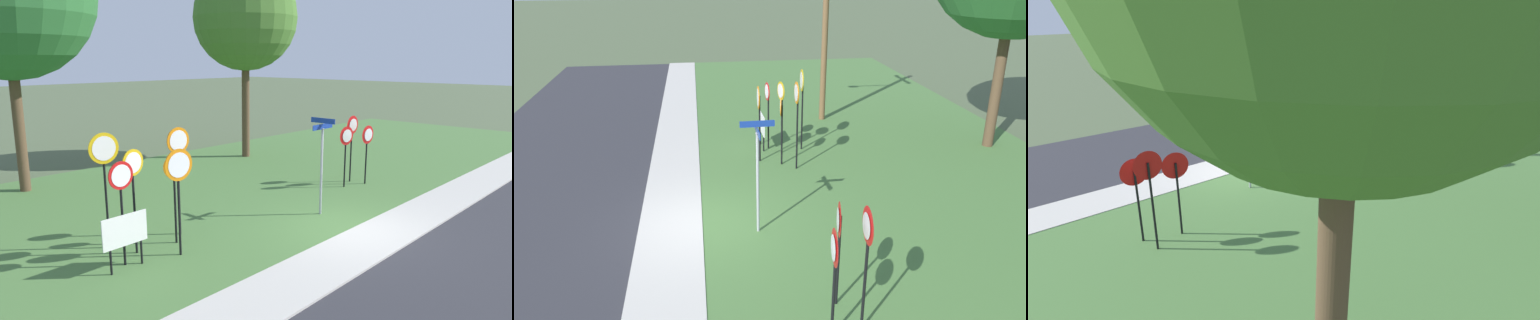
% 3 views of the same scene
% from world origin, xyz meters
% --- Properties ---
extents(ground_plane, '(160.00, 160.00, 0.00)m').
position_xyz_m(ground_plane, '(0.00, 0.00, 0.00)').
color(ground_plane, '#4C5B3D').
extents(sidewalk_strip, '(44.00, 1.60, 0.06)m').
position_xyz_m(sidewalk_strip, '(0.00, -0.80, 0.03)').
color(sidewalk_strip, '#BCB7AD').
rests_on(sidewalk_strip, ground_plane).
extents(grass_median, '(44.00, 12.00, 0.04)m').
position_xyz_m(grass_median, '(0.00, 6.00, 0.02)').
color(grass_median, '#477038').
rests_on(grass_median, ground_plane).
extents(stop_sign_near_left, '(0.59, 0.14, 2.27)m').
position_xyz_m(stop_sign_near_left, '(-3.76, 2.66, 1.65)').
color(stop_sign_near_left, black).
rests_on(stop_sign_near_left, grass_median).
extents(stop_sign_near_right, '(0.75, 0.10, 2.55)m').
position_xyz_m(stop_sign_near_right, '(-4.15, 1.99, 1.90)').
color(stop_sign_near_right, black).
rests_on(stop_sign_near_right, grass_median).
extents(stop_sign_far_left, '(0.62, 0.11, 2.39)m').
position_xyz_m(stop_sign_far_left, '(-5.36, 2.45, 1.74)').
color(stop_sign_far_left, black).
rests_on(stop_sign_far_left, grass_median).
extents(stop_sign_far_center, '(0.62, 0.14, 2.52)m').
position_xyz_m(stop_sign_far_center, '(-4.80, 2.84, 1.84)').
color(stop_sign_far_center, black).
rests_on(stop_sign_far_center, grass_median).
extents(stop_sign_far_right, '(0.74, 0.11, 2.85)m').
position_xyz_m(stop_sign_far_right, '(-5.09, 3.60, 2.12)').
color(stop_sign_far_right, black).
rests_on(stop_sign_far_right, grass_median).
extents(stop_sign_center_tall, '(0.68, 0.09, 2.85)m').
position_xyz_m(stop_sign_center_tall, '(-3.32, 3.08, 2.09)').
color(stop_sign_center_tall, black).
rests_on(stop_sign_center_tall, grass_median).
extents(yield_sign_near_left, '(0.67, 0.15, 2.20)m').
position_xyz_m(yield_sign_near_left, '(3.64, 2.50, 1.67)').
color(yield_sign_near_left, black).
rests_on(yield_sign_near_left, grass_median).
extents(yield_sign_near_right, '(0.67, 0.12, 2.17)m').
position_xyz_m(yield_sign_near_right, '(4.53, 2.17, 1.65)').
color(yield_sign_near_right, black).
rests_on(yield_sign_near_right, grass_median).
extents(yield_sign_far_left, '(0.68, 0.11, 2.49)m').
position_xyz_m(yield_sign_far_left, '(4.43, 2.76, 1.89)').
color(yield_sign_far_left, black).
rests_on(yield_sign_far_left, grass_median).
extents(street_name_post, '(0.96, 0.82, 2.87)m').
position_xyz_m(street_name_post, '(0.55, 1.37, 1.75)').
color(street_name_post, '#9EA0A8').
rests_on(street_name_post, grass_median).
extents(utility_pole, '(2.10, 2.45, 7.79)m').
position_xyz_m(utility_pole, '(-8.56, 5.04, 4.28)').
color(utility_pole, brown).
rests_on(utility_pole, grass_median).
extents(notice_board, '(1.10, 0.07, 1.25)m').
position_xyz_m(notice_board, '(-5.44, 2.26, 0.87)').
color(notice_board, black).
rests_on(notice_board, grass_median).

